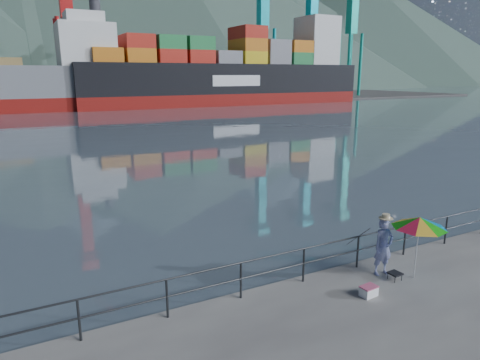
% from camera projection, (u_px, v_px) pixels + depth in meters
% --- Properties ---
extents(harbor_water, '(500.00, 280.00, 0.00)m').
position_uv_depth(harbor_water, '(35.00, 95.00, 122.05)').
color(harbor_water, slate).
rests_on(harbor_water, ground).
extents(far_dock, '(200.00, 40.00, 0.40)m').
position_uv_depth(far_dock, '(94.00, 101.00, 94.73)').
color(far_dock, '#514F4C').
rests_on(far_dock, ground).
extents(guardrail, '(22.00, 0.06, 1.03)m').
position_uv_depth(guardrail, '(273.00, 272.00, 11.58)').
color(guardrail, '#2D3033').
rests_on(guardrail, ground).
extents(mountains, '(600.00, 332.80, 80.00)m').
position_uv_depth(mountains, '(110.00, 8.00, 197.79)').
color(mountains, '#385147').
rests_on(mountains, ground).
extents(port_cranes, '(116.00, 28.00, 38.40)m').
position_uv_depth(port_cranes, '(195.00, 25.00, 92.57)').
color(port_cranes, '#AF281B').
rests_on(port_cranes, ground).
extents(container_stacks, '(58.00, 5.40, 7.80)m').
position_uv_depth(container_stacks, '(202.00, 84.00, 106.17)').
color(container_stacks, gray).
rests_on(container_stacks, ground).
extents(fisherman, '(0.67, 0.49, 1.71)m').
position_uv_depth(fisherman, '(383.00, 247.00, 12.41)').
color(fisherman, navy).
rests_on(fisherman, ground).
extents(beach_umbrella, '(1.78, 1.78, 1.85)m').
position_uv_depth(beach_umbrella, '(419.00, 223.00, 11.96)').
color(beach_umbrella, white).
rests_on(beach_umbrella, ground).
extents(folding_stool, '(0.36, 0.36, 0.22)m').
position_uv_depth(folding_stool, '(395.00, 276.00, 12.22)').
color(folding_stool, black).
rests_on(folding_stool, ground).
extents(cooler_bag, '(0.46, 0.33, 0.25)m').
position_uv_depth(cooler_bag, '(369.00, 292.00, 11.33)').
color(cooler_bag, white).
rests_on(cooler_bag, ground).
extents(fishing_rod, '(0.64, 1.60, 1.20)m').
position_uv_depth(fishing_rod, '(356.00, 264.00, 13.25)').
color(fishing_rod, black).
rests_on(fishing_rod, ground).
extents(container_ship, '(57.79, 9.63, 18.10)m').
position_uv_depth(container_ship, '(233.00, 73.00, 85.25)').
color(container_ship, maroon).
rests_on(container_ship, ground).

